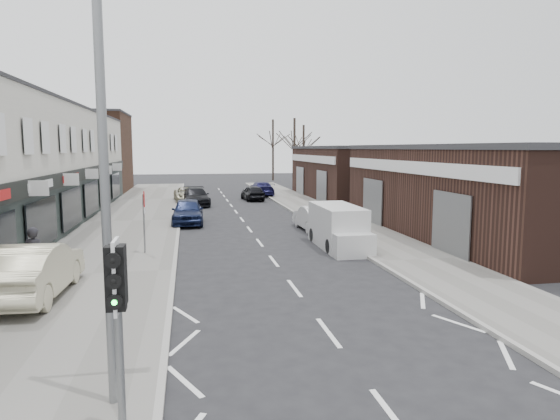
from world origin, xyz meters
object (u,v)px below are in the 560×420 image
street_lamp (114,143)px  parked_car_right_b (253,193)px  parked_car_left_c (188,195)px  parked_car_right_a (314,218)px  warning_sign (144,204)px  sedan_on_pavement (33,270)px  parked_car_left_b (196,197)px  parked_car_right_c (261,189)px  pedestrian (35,256)px  parked_car_left_a (188,211)px  traffic_light (117,293)px  white_van (338,228)px

street_lamp → parked_car_right_b: 35.28m
parked_car_left_c → parked_car_right_a: (6.90, -15.91, 0.05)m
warning_sign → sedan_on_pavement: warning_sign is taller
parked_car_left_b → parked_car_right_c: size_ratio=1.03×
warning_sign → parked_car_left_c: size_ratio=0.59×
parked_car_right_a → pedestrian: bearing=38.0°
sedan_on_pavement → parked_car_left_a: sedan_on_pavement is taller
warning_sign → parked_car_left_a: 8.98m
parked_car_right_b → parked_car_left_b: bearing=27.3°
pedestrian → parked_car_left_b: (5.51, 22.99, -0.38)m
parked_car_right_a → parked_car_right_b: bearing=-87.2°
parked_car_left_c → pedestrian: bearing=-105.5°
traffic_light → parked_car_right_b: traffic_light is taller
warning_sign → parked_car_left_b: size_ratio=0.56×
white_van → parked_car_right_b: 21.38m
sedan_on_pavement → pedestrian: size_ratio=2.60×
street_lamp → white_van: (7.93, 13.06, -3.71)m
warning_sign → sedan_on_pavement: (-2.75, -5.91, -1.26)m
pedestrian → parked_car_right_a: 15.28m
parked_car_left_a → warning_sign: bearing=-100.0°
parked_car_right_a → traffic_light: bearing=66.0°
parked_car_right_b → parked_car_right_a: bearing=89.3°
sedan_on_pavement → parked_car_right_c: sedan_on_pavement is taller
pedestrian → parked_car_right_b: (10.45, 26.15, -0.42)m
white_van → parked_car_right_c: white_van is taller
warning_sign → parked_car_left_c: warning_sign is taller
sedan_on_pavement → parked_car_left_b: (5.17, 24.36, -0.24)m
street_lamp → sedan_on_pavement: size_ratio=1.60×
street_lamp → warning_sign: (-0.63, 12.80, -2.42)m
parked_car_right_a → parked_car_left_a: bearing=-28.4°
parked_car_left_a → parked_car_right_c: size_ratio=0.96×
parked_car_left_a → parked_car_right_a: bearing=-25.3°
parked_car_left_c → street_lamp: bearing=-96.7°
warning_sign → pedestrian: warning_sign is taller
traffic_light → parked_car_left_a: bearing=87.5°
sedan_on_pavement → parked_car_right_c: bearing=-107.6°
white_van → sedan_on_pavement: bearing=-151.1°
sedan_on_pavement → white_van: bearing=-149.1°
pedestrian → parked_car_left_a: pedestrian is taller
white_van → parked_car_left_a: bearing=129.2°
traffic_light → street_lamp: bearing=95.9°
pedestrian → parked_car_right_c: pedestrian is taller
traffic_light → parked_car_right_a: 20.86m
pedestrian → parked_car_right_b: size_ratio=0.49×
warning_sign → sedan_on_pavement: bearing=-115.0°
parked_car_right_c → warning_sign: bearing=68.1°
street_lamp → parked_car_left_b: street_lamp is taller
white_van → sedan_on_pavement: white_van is taller
warning_sign → parked_car_right_a: 10.22m
sedan_on_pavement → parked_car_right_b: 29.32m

